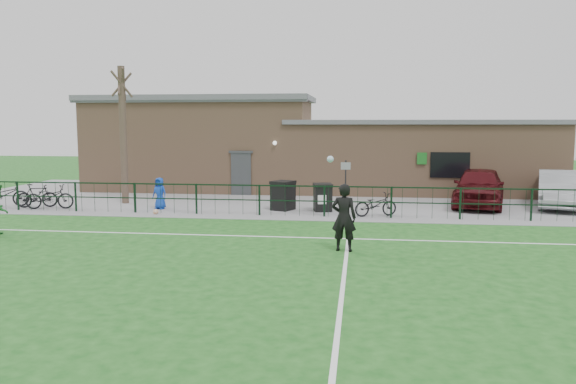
# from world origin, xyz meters

# --- Properties ---
(ground) EXTENTS (90.00, 90.00, 0.00)m
(ground) POSITION_xyz_m (0.00, 0.00, 0.00)
(ground) COLOR #174E17
(ground) RESTS_ON ground
(paving_strip) EXTENTS (34.00, 13.00, 0.02)m
(paving_strip) POSITION_xyz_m (0.00, 13.50, 0.01)
(paving_strip) COLOR gray
(paving_strip) RESTS_ON ground
(pitch_line_touch) EXTENTS (28.00, 0.10, 0.01)m
(pitch_line_touch) POSITION_xyz_m (0.00, 7.80, 0.00)
(pitch_line_touch) COLOR white
(pitch_line_touch) RESTS_ON ground
(pitch_line_mid) EXTENTS (28.00, 0.10, 0.01)m
(pitch_line_mid) POSITION_xyz_m (0.00, 4.00, 0.00)
(pitch_line_mid) COLOR white
(pitch_line_mid) RESTS_ON ground
(pitch_line_perp) EXTENTS (0.10, 16.00, 0.01)m
(pitch_line_perp) POSITION_xyz_m (2.00, 0.00, 0.00)
(pitch_line_perp) COLOR white
(pitch_line_perp) RESTS_ON ground
(perimeter_fence) EXTENTS (28.00, 0.10, 1.20)m
(perimeter_fence) POSITION_xyz_m (0.00, 8.00, 0.60)
(perimeter_fence) COLOR black
(perimeter_fence) RESTS_ON ground
(bare_tree) EXTENTS (0.30, 0.30, 6.00)m
(bare_tree) POSITION_xyz_m (-8.00, 10.50, 3.00)
(bare_tree) COLOR #433228
(bare_tree) RESTS_ON ground
(wheelie_bin_left) EXTENTS (1.01, 1.06, 1.10)m
(wheelie_bin_left) POSITION_xyz_m (-0.78, 9.41, 0.57)
(wheelie_bin_left) COLOR black
(wheelie_bin_left) RESTS_ON paving_strip
(wheelie_bin_right) EXTENTS (0.82, 0.89, 1.03)m
(wheelie_bin_right) POSITION_xyz_m (0.85, 9.35, 0.53)
(wheelie_bin_right) COLOR black
(wheelie_bin_right) RESTS_ON paving_strip
(sign_post) EXTENTS (0.07, 0.07, 2.00)m
(sign_post) POSITION_xyz_m (1.73, 10.31, 1.02)
(sign_post) COLOR black
(sign_post) RESTS_ON paving_strip
(car_maroon) EXTENTS (3.09, 5.22, 1.67)m
(car_maroon) POSITION_xyz_m (7.36, 11.53, 0.85)
(car_maroon) COLOR #440C10
(car_maroon) RESTS_ON paving_strip
(car_silver) EXTENTS (2.87, 4.96, 1.55)m
(car_silver) POSITION_xyz_m (10.65, 11.62, 0.79)
(car_silver) COLOR #95989C
(car_silver) RESTS_ON paving_strip
(bicycle_a) EXTENTS (2.10, 1.37, 1.04)m
(bicycle_a) POSITION_xyz_m (-12.66, 8.80, 0.54)
(bicycle_a) COLOR black
(bicycle_a) RESTS_ON paving_strip
(bicycle_b) EXTENTS (1.72, 1.00, 1.00)m
(bicycle_b) POSITION_xyz_m (-11.14, 8.76, 0.52)
(bicycle_b) COLOR black
(bicycle_b) RESTS_ON paving_strip
(bicycle_c) EXTENTS (2.03, 1.12, 1.01)m
(bicycle_c) POSITION_xyz_m (-10.39, 8.45, 0.53)
(bicycle_c) COLOR black
(bicycle_c) RESTS_ON paving_strip
(bicycle_e) EXTENTS (1.79, 1.20, 0.89)m
(bicycle_e) POSITION_xyz_m (2.93, 8.32, 0.46)
(bicycle_e) COLOR black
(bicycle_e) RESTS_ON paving_strip
(spectator_child) EXTENTS (0.72, 0.55, 1.30)m
(spectator_child) POSITION_xyz_m (-5.87, 9.04, 0.67)
(spectator_child) COLOR #123CAB
(spectator_child) RESTS_ON paving_strip
(goalkeeper_kick) EXTENTS (1.03, 3.38, 2.48)m
(goalkeeper_kick) POSITION_xyz_m (1.90, 2.38, 0.97)
(goalkeeper_kick) COLOR black
(goalkeeper_kick) RESTS_ON ground
(ball_ground) EXTENTS (0.22, 0.22, 0.22)m
(ball_ground) POSITION_xyz_m (-5.56, 7.73, 0.11)
(ball_ground) COLOR silver
(ball_ground) RESTS_ON ground
(clubhouse) EXTENTS (24.25, 5.40, 4.96)m
(clubhouse) POSITION_xyz_m (-0.88, 16.50, 2.22)
(clubhouse) COLOR #A2795A
(clubhouse) RESTS_ON ground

